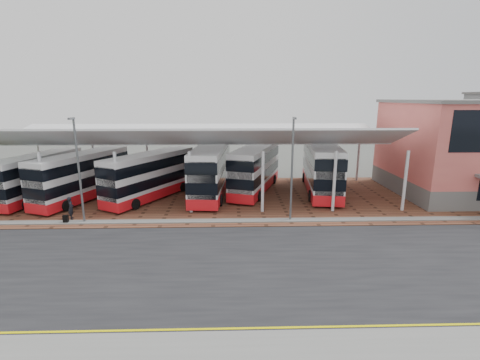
{
  "coord_description": "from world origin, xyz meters",
  "views": [
    {
      "loc": [
        -2.69,
        -19.42,
        9.46
      ],
      "look_at": [
        -1.9,
        8.03,
        2.92
      ],
      "focal_mm": 26.0,
      "sensor_mm": 36.0,
      "label": 1
    }
  ],
  "objects_px": {
    "bus_1": "(82,177)",
    "pedestrian": "(71,208)",
    "bus_2": "(150,176)",
    "bus_5": "(321,168)",
    "bus_4": "(256,169)",
    "bus_3": "(211,171)",
    "bus_0": "(39,177)"
  },
  "relations": [
    {
      "from": "bus_1",
      "to": "pedestrian",
      "type": "height_order",
      "value": "bus_1"
    },
    {
      "from": "bus_2",
      "to": "pedestrian",
      "type": "bearing_deg",
      "value": -101.68
    },
    {
      "from": "pedestrian",
      "to": "bus_5",
      "type": "bearing_deg",
      "value": -93.17
    },
    {
      "from": "bus_4",
      "to": "bus_5",
      "type": "bearing_deg",
      "value": 14.61
    },
    {
      "from": "bus_2",
      "to": "bus_4",
      "type": "relative_size",
      "value": 0.91
    },
    {
      "from": "bus_3",
      "to": "bus_5",
      "type": "bearing_deg",
      "value": 9.08
    },
    {
      "from": "bus_5",
      "to": "bus_2",
      "type": "bearing_deg",
      "value": -165.82
    },
    {
      "from": "bus_1",
      "to": "pedestrian",
      "type": "relative_size",
      "value": 5.99
    },
    {
      "from": "bus_2",
      "to": "pedestrian",
      "type": "distance_m",
      "value": 7.73
    },
    {
      "from": "bus_1",
      "to": "bus_2",
      "type": "distance_m",
      "value": 6.3
    },
    {
      "from": "bus_1",
      "to": "bus_4",
      "type": "bearing_deg",
      "value": 29.59
    },
    {
      "from": "bus_3",
      "to": "pedestrian",
      "type": "xyz_separation_m",
      "value": [
        -10.71,
        -6.88,
        -1.49
      ]
    },
    {
      "from": "bus_3",
      "to": "bus_4",
      "type": "relative_size",
      "value": 1.05
    },
    {
      "from": "bus_5",
      "to": "pedestrian",
      "type": "distance_m",
      "value": 23.2
    },
    {
      "from": "bus_4",
      "to": "bus_0",
      "type": "bearing_deg",
      "value": -155.23
    },
    {
      "from": "bus_0",
      "to": "bus_1",
      "type": "distance_m",
      "value": 4.22
    },
    {
      "from": "bus_2",
      "to": "bus_4",
      "type": "xyz_separation_m",
      "value": [
        10.15,
        2.44,
        0.13
      ]
    },
    {
      "from": "bus_1",
      "to": "bus_5",
      "type": "height_order",
      "value": "bus_5"
    },
    {
      "from": "bus_0",
      "to": "bus_5",
      "type": "relative_size",
      "value": 0.86
    },
    {
      "from": "bus_0",
      "to": "bus_2",
      "type": "height_order",
      "value": "bus_2"
    },
    {
      "from": "bus_4",
      "to": "bus_5",
      "type": "xyz_separation_m",
      "value": [
        6.64,
        -0.46,
        0.16
      ]
    },
    {
      "from": "bus_2",
      "to": "bus_5",
      "type": "bearing_deg",
      "value": 36.4
    },
    {
      "from": "bus_0",
      "to": "pedestrian",
      "type": "xyz_separation_m",
      "value": [
        5.46,
        -5.93,
        -1.19
      ]
    },
    {
      "from": "bus_0",
      "to": "bus_1",
      "type": "bearing_deg",
      "value": 6.79
    },
    {
      "from": "bus_0",
      "to": "bus_5",
      "type": "bearing_deg",
      "value": 15.48
    },
    {
      "from": "bus_3",
      "to": "bus_5",
      "type": "distance_m",
      "value": 11.15
    },
    {
      "from": "bus_0",
      "to": "bus_1",
      "type": "height_order",
      "value": "bus_1"
    },
    {
      "from": "bus_3",
      "to": "pedestrian",
      "type": "distance_m",
      "value": 12.82
    },
    {
      "from": "bus_0",
      "to": "bus_1",
      "type": "xyz_separation_m",
      "value": [
        4.2,
        -0.36,
        0.08
      ]
    },
    {
      "from": "pedestrian",
      "to": "bus_1",
      "type": "bearing_deg",
      "value": -9.92
    },
    {
      "from": "bus_4",
      "to": "bus_2",
      "type": "bearing_deg",
      "value": -147.88
    },
    {
      "from": "bus_1",
      "to": "bus_2",
      "type": "bearing_deg",
      "value": 22.05
    }
  ]
}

